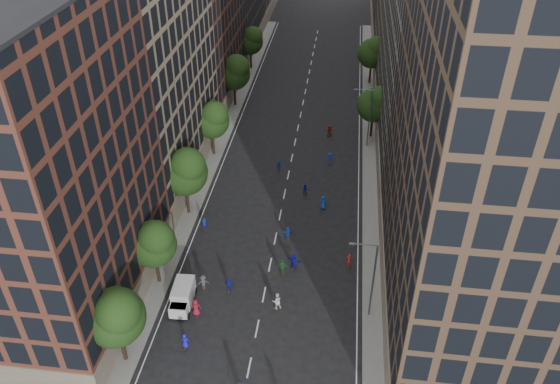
# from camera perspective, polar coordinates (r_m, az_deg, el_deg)

# --- Properties ---
(ground) EXTENTS (240.00, 240.00, 0.00)m
(ground) POSITION_cam_1_polar(r_m,az_deg,el_deg) (77.49, 1.21, 3.41)
(ground) COLOR black
(ground) RESTS_ON ground
(sidewalk_left) EXTENTS (4.00, 105.00, 0.15)m
(sidewalk_left) POSITION_cam_1_polar(r_m,az_deg,el_deg) (85.67, -6.31, 6.57)
(sidewalk_left) COLOR slate
(sidewalk_left) RESTS_ON ground
(sidewalk_right) EXTENTS (4.00, 105.00, 0.15)m
(sidewalk_right) POSITION_cam_1_polar(r_m,az_deg,el_deg) (83.83, 9.99, 5.54)
(sidewalk_right) COLOR slate
(sidewalk_right) RESTS_ON ground
(bldg_left_a) EXTENTS (14.00, 22.00, 30.00)m
(bldg_left_a) POSITION_cam_1_polar(r_m,az_deg,el_deg) (51.51, -23.84, 1.87)
(bldg_left_a) COLOR #532A20
(bldg_left_a) RESTS_ON ground
(bldg_left_b) EXTENTS (14.00, 26.00, 34.00)m
(bldg_left_b) POSITION_cam_1_polar(r_m,az_deg,el_deg) (69.91, -15.25, 14.08)
(bldg_left_b) COLOR #816D54
(bldg_left_b) RESTS_ON ground
(bldg_left_c) EXTENTS (14.00, 20.00, 28.00)m
(bldg_left_c) POSITION_cam_1_polar(r_m,az_deg,el_deg) (91.41, -9.91, 17.63)
(bldg_left_c) COLOR #532A20
(bldg_left_c) RESTS_ON ground
(bldg_right_a) EXTENTS (14.00, 30.00, 36.00)m
(bldg_right_a) POSITION_cam_1_polar(r_m,az_deg,el_deg) (48.18, 21.24, 4.42)
(bldg_right_a) COLOR #493627
(bldg_right_a) RESTS_ON ground
(bldg_right_b) EXTENTS (14.00, 28.00, 33.00)m
(bldg_right_b) POSITION_cam_1_polar(r_m,az_deg,el_deg) (74.75, 16.87, 14.76)
(bldg_right_b) COLOR #6D655A
(bldg_right_b) RESTS_ON ground
(tree_left_0) EXTENTS (5.20, 5.20, 8.83)m
(tree_left_0) POSITION_cam_1_polar(r_m,az_deg,el_deg) (48.82, -16.76, -12.27)
(tree_left_0) COLOR black
(tree_left_0) RESTS_ON ground
(tree_left_1) EXTENTS (4.80, 4.80, 8.21)m
(tree_left_1) POSITION_cam_1_polar(r_m,az_deg,el_deg) (55.69, -13.06, -5.14)
(tree_left_1) COLOR black
(tree_left_1) RESTS_ON ground
(tree_left_2) EXTENTS (5.60, 5.60, 9.45)m
(tree_left_2) POSITION_cam_1_polar(r_m,az_deg,el_deg) (64.29, -9.88, 2.23)
(tree_left_2) COLOR black
(tree_left_2) RESTS_ON ground
(tree_left_3) EXTENTS (5.00, 5.00, 8.58)m
(tree_left_3) POSITION_cam_1_polar(r_m,az_deg,el_deg) (76.23, -7.08, 7.59)
(tree_left_3) COLOR black
(tree_left_3) RESTS_ON ground
(tree_left_4) EXTENTS (5.40, 5.40, 9.08)m
(tree_left_4) POSITION_cam_1_polar(r_m,az_deg,el_deg) (90.22, -4.77, 12.43)
(tree_left_4) COLOR black
(tree_left_4) RESTS_ON ground
(tree_left_5) EXTENTS (4.80, 4.80, 8.33)m
(tree_left_5) POSITION_cam_1_polar(r_m,az_deg,el_deg) (105.05, -3.04, 15.58)
(tree_left_5) COLOR black
(tree_left_5) RESTS_ON ground
(tree_right_a) EXTENTS (5.00, 5.00, 8.39)m
(tree_right_a) POSITION_cam_1_polar(r_m,az_deg,el_deg) (81.56, 9.94, 9.09)
(tree_right_a) COLOR black
(tree_right_a) RESTS_ON ground
(tree_right_b) EXTENTS (5.20, 5.20, 8.83)m
(tree_right_b) POSITION_cam_1_polar(r_m,az_deg,el_deg) (99.83, 9.75, 14.25)
(tree_right_b) COLOR black
(tree_right_b) RESTS_ON ground
(streetlamp_near) EXTENTS (2.64, 0.22, 9.06)m
(streetlamp_near) POSITION_cam_1_polar(r_m,az_deg,el_deg) (51.89, 9.50, -8.74)
(streetlamp_near) COLOR #595B60
(streetlamp_near) RESTS_ON ground
(streetlamp_far) EXTENTS (2.64, 0.22, 9.06)m
(streetlamp_far) POSITION_cam_1_polar(r_m,az_deg,el_deg) (79.15, 9.21, 7.96)
(streetlamp_far) COLOR #595B60
(streetlamp_far) RESTS_ON ground
(cargo_van) EXTENTS (2.17, 4.32, 2.25)m
(cargo_van) POSITION_cam_1_polar(r_m,az_deg,el_deg) (55.84, -10.16, -10.67)
(cargo_van) COLOR silver
(cargo_van) RESTS_ON ground
(skater_0) EXTENTS (0.85, 0.61, 1.63)m
(skater_0) POSITION_cam_1_polar(r_m,az_deg,el_deg) (52.48, -9.89, -15.10)
(skater_0) COLOR #1B16B9
(skater_0) RESTS_ON ground
(skater_4) EXTENTS (1.04, 0.55, 1.68)m
(skater_4) POSITION_cam_1_polar(r_m,az_deg,el_deg) (56.87, -5.34, -9.60)
(skater_4) COLOR #122198
(skater_4) RESTS_ON ground
(skater_5) EXTENTS (1.81, 1.16, 1.86)m
(skater_5) POSITION_cam_1_polar(r_m,az_deg,el_deg) (59.01, 1.46, -7.29)
(skater_5) COLOR #14129A
(skater_5) RESTS_ON ground
(skater_6) EXTENTS (1.05, 0.78, 1.94)m
(skater_6) POSITION_cam_1_polar(r_m,az_deg,el_deg) (54.85, -8.76, -11.87)
(skater_6) COLOR maroon
(skater_6) RESTS_ON ground
(skater_7) EXTENTS (0.63, 0.43, 1.69)m
(skater_7) POSITION_cam_1_polar(r_m,az_deg,el_deg) (59.71, 7.22, -7.12)
(skater_7) COLOR #AF2C1D
(skater_7) RESTS_ON ground
(skater_8) EXTENTS (1.12, 0.99, 1.93)m
(skater_8) POSITION_cam_1_polar(r_m,az_deg,el_deg) (54.82, -0.33, -11.36)
(skater_8) COLOR silver
(skater_8) RESTS_ON ground
(skater_9) EXTENTS (1.29, 0.95, 1.78)m
(skater_9) POSITION_cam_1_polar(r_m,az_deg,el_deg) (57.29, -8.00, -9.37)
(skater_9) COLOR #434247
(skater_9) RESTS_ON ground
(skater_10) EXTENTS (1.12, 0.53, 1.87)m
(skater_10) POSITION_cam_1_polar(r_m,az_deg,el_deg) (58.35, 0.26, -7.87)
(skater_10) COLOR #1F672D
(skater_10) RESTS_ON ground
(skater_11) EXTENTS (1.47, 0.87, 1.52)m
(skater_11) POSITION_cam_1_polar(r_m,az_deg,el_deg) (62.89, 0.80, -4.33)
(skater_11) COLOR #1441A9
(skater_11) RESTS_ON ground
(skater_12) EXTENTS (0.99, 0.77, 1.79)m
(skater_12) POSITION_cam_1_polar(r_m,az_deg,el_deg) (67.53, 4.54, -1.15)
(skater_12) COLOR #1546AE
(skater_12) RESTS_ON ground
(skater_13) EXTENTS (0.73, 0.60, 1.72)m
(skater_13) POSITION_cam_1_polar(r_m,az_deg,el_deg) (64.68, -7.92, -3.32)
(skater_13) COLOR navy
(skater_13) RESTS_ON ground
(skater_14) EXTENTS (0.89, 0.78, 1.55)m
(skater_14) POSITION_cam_1_polar(r_m,az_deg,el_deg) (69.90, 2.59, 0.23)
(skater_14) COLOR #13249F
(skater_14) RESTS_ON ground
(skater_15) EXTENTS (1.12, 0.75, 1.60)m
(skater_15) POSITION_cam_1_polar(r_m,az_deg,el_deg) (76.55, 5.23, 3.53)
(skater_15) COLOR #1638BA
(skater_15) RESTS_ON ground
(skater_16) EXTENTS (1.01, 0.67, 1.60)m
(skater_16) POSITION_cam_1_polar(r_m,az_deg,el_deg) (74.47, -0.11, 2.70)
(skater_16) COLOR #173FBB
(skater_16) RESTS_ON ground
(skater_17) EXTENTS (1.74, 1.13, 1.80)m
(skater_17) POSITION_cam_1_polar(r_m,az_deg,el_deg) (83.24, 5.18, 6.39)
(skater_17) COLOR #AF331D
(skater_17) RESTS_ON ground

